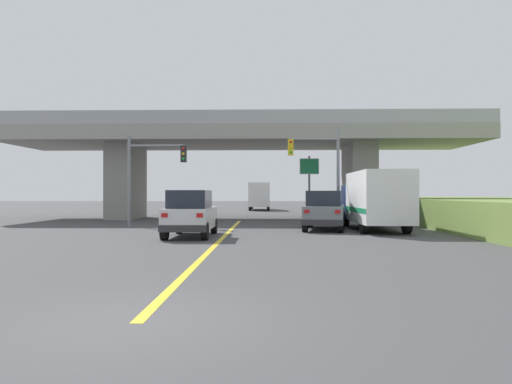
{
  "coord_description": "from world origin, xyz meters",
  "views": [
    {
      "loc": [
        1.89,
        -6.57,
        1.88
      ],
      "look_at": [
        1.33,
        16.51,
        1.96
      ],
      "focal_mm": 32.21,
      "sensor_mm": 36.0,
      "label": 1
    }
  ],
  "objects_px": {
    "box_truck": "(375,199)",
    "suv_crossing": "(325,210)",
    "semi_truck_distant": "(259,196)",
    "traffic_signal_farside": "(149,168)",
    "highway_sign": "(309,174)",
    "traffic_signal_nearside": "(322,163)",
    "suv_lead": "(191,214)"
  },
  "relations": [
    {
      "from": "box_truck",
      "to": "suv_crossing",
      "type": "bearing_deg",
      "value": 175.79
    },
    {
      "from": "box_truck",
      "to": "semi_truck_distant",
      "type": "distance_m",
      "value": 29.41
    },
    {
      "from": "traffic_signal_farside",
      "to": "semi_truck_distant",
      "type": "xyz_separation_m",
      "value": [
        5.91,
        26.05,
        -1.76
      ]
    },
    {
      "from": "suv_crossing",
      "to": "semi_truck_distant",
      "type": "xyz_separation_m",
      "value": [
        -3.86,
        28.52,
        0.61
      ]
    },
    {
      "from": "box_truck",
      "to": "traffic_signal_farside",
      "type": "distance_m",
      "value": 12.73
    },
    {
      "from": "box_truck",
      "to": "highway_sign",
      "type": "xyz_separation_m",
      "value": [
        -2.54,
        8.86,
        1.7
      ]
    },
    {
      "from": "traffic_signal_nearside",
      "to": "traffic_signal_farside",
      "type": "bearing_deg",
      "value": -174.39
    },
    {
      "from": "highway_sign",
      "to": "suv_crossing",
      "type": "bearing_deg",
      "value": -90.03
    },
    {
      "from": "suv_lead",
      "to": "semi_truck_distant",
      "type": "relative_size",
      "value": 0.62
    },
    {
      "from": "suv_lead",
      "to": "highway_sign",
      "type": "height_order",
      "value": "highway_sign"
    },
    {
      "from": "traffic_signal_nearside",
      "to": "traffic_signal_farside",
      "type": "distance_m",
      "value": 10.08
    },
    {
      "from": "traffic_signal_nearside",
      "to": "semi_truck_distant",
      "type": "relative_size",
      "value": 0.84
    },
    {
      "from": "semi_truck_distant",
      "to": "box_truck",
      "type": "bearing_deg",
      "value": -77.42
    },
    {
      "from": "suv_lead",
      "to": "traffic_signal_farside",
      "type": "height_order",
      "value": "traffic_signal_farside"
    },
    {
      "from": "suv_lead",
      "to": "box_truck",
      "type": "relative_size",
      "value": 0.59
    },
    {
      "from": "highway_sign",
      "to": "semi_truck_distant",
      "type": "distance_m",
      "value": 20.29
    },
    {
      "from": "traffic_signal_nearside",
      "to": "box_truck",
      "type": "bearing_deg",
      "value": -57.82
    },
    {
      "from": "traffic_signal_nearside",
      "to": "highway_sign",
      "type": "distance_m",
      "value": 5.24
    },
    {
      "from": "suv_crossing",
      "to": "traffic_signal_nearside",
      "type": "relative_size",
      "value": 0.82
    },
    {
      "from": "box_truck",
      "to": "suv_lead",
      "type": "bearing_deg",
      "value": -156.82
    },
    {
      "from": "suv_crossing",
      "to": "traffic_signal_nearside",
      "type": "xyz_separation_m",
      "value": [
        0.25,
        3.46,
        2.67
      ]
    },
    {
      "from": "semi_truck_distant",
      "to": "suv_lead",
      "type": "bearing_deg",
      "value": -94.29
    },
    {
      "from": "suv_crossing",
      "to": "box_truck",
      "type": "relative_size",
      "value": 0.66
    },
    {
      "from": "suv_lead",
      "to": "suv_crossing",
      "type": "bearing_deg",
      "value": 32.25
    },
    {
      "from": "box_truck",
      "to": "highway_sign",
      "type": "distance_m",
      "value": 9.38
    },
    {
      "from": "suv_lead",
      "to": "traffic_signal_farside",
      "type": "distance_m",
      "value": 7.7
    },
    {
      "from": "highway_sign",
      "to": "traffic_signal_nearside",
      "type": "bearing_deg",
      "value": -87.29
    },
    {
      "from": "suv_crossing",
      "to": "traffic_signal_farside",
      "type": "height_order",
      "value": "traffic_signal_farside"
    },
    {
      "from": "traffic_signal_farside",
      "to": "highway_sign",
      "type": "xyz_separation_m",
      "value": [
        9.78,
        6.2,
        -0.1
      ]
    },
    {
      "from": "semi_truck_distant",
      "to": "highway_sign",
      "type": "bearing_deg",
      "value": -78.98
    },
    {
      "from": "traffic_signal_farside",
      "to": "highway_sign",
      "type": "bearing_deg",
      "value": 32.38
    },
    {
      "from": "traffic_signal_nearside",
      "to": "suv_crossing",
      "type": "bearing_deg",
      "value": -94.17
    }
  ]
}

